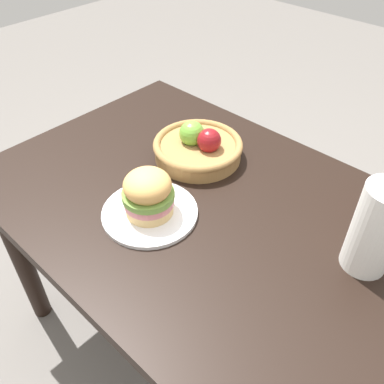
{
  "coord_description": "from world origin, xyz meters",
  "views": [
    {
      "loc": [
        0.54,
        -0.66,
        1.55
      ],
      "look_at": [
        -0.05,
        -0.04,
        0.81
      ],
      "focal_mm": 38.44,
      "sensor_mm": 36.0,
      "label": 1
    }
  ],
  "objects_px": {
    "fruit_basket": "(198,147)",
    "paper_towel_roll": "(376,229)",
    "plate": "(150,213)",
    "sandwich": "(148,193)"
  },
  "relations": [
    {
      "from": "plate",
      "to": "sandwich",
      "type": "distance_m",
      "value": 0.07
    },
    {
      "from": "plate",
      "to": "fruit_basket",
      "type": "height_order",
      "value": "fruit_basket"
    },
    {
      "from": "fruit_basket",
      "to": "paper_towel_roll",
      "type": "bearing_deg",
      "value": -4.86
    },
    {
      "from": "plate",
      "to": "paper_towel_roll",
      "type": "xyz_separation_m",
      "value": [
        0.51,
        0.24,
        0.11
      ]
    },
    {
      "from": "fruit_basket",
      "to": "sandwich",
      "type": "bearing_deg",
      "value": -73.83
    },
    {
      "from": "sandwich",
      "to": "fruit_basket",
      "type": "xyz_separation_m",
      "value": [
        -0.08,
        0.29,
        -0.04
      ]
    },
    {
      "from": "plate",
      "to": "paper_towel_roll",
      "type": "distance_m",
      "value": 0.58
    },
    {
      "from": "fruit_basket",
      "to": "paper_towel_roll",
      "type": "xyz_separation_m",
      "value": [
        0.6,
        -0.05,
        0.08
      ]
    },
    {
      "from": "plate",
      "to": "sandwich",
      "type": "relative_size",
      "value": 1.87
    },
    {
      "from": "plate",
      "to": "sandwich",
      "type": "height_order",
      "value": "sandwich"
    }
  ]
}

